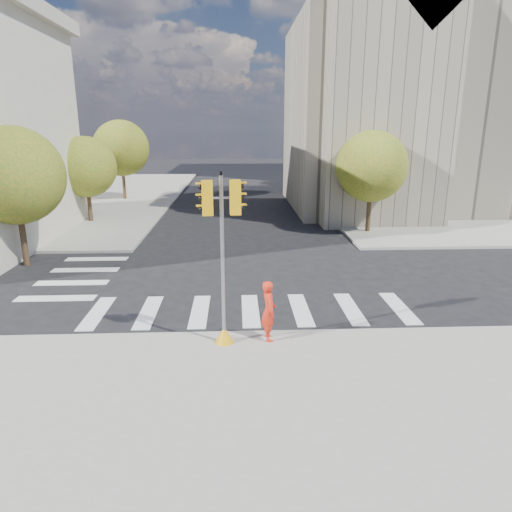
{
  "coord_description": "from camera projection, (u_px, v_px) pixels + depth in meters",
  "views": [
    {
      "loc": [
        -0.56,
        -17.11,
        6.3
      ],
      "look_at": [
        0.09,
        -2.28,
        2.1
      ],
      "focal_mm": 32.0,
      "sensor_mm": 36.0,
      "label": 1
    }
  ],
  "objects": [
    {
      "name": "civic_building",
      "position": [
        444.0,
        114.0,
        35.25
      ],
      "size": [
        26.0,
        16.0,
        19.39
      ],
      "color": "gray",
      "rests_on": "ground"
    },
    {
      "name": "photographer",
      "position": [
        269.0,
        311.0,
        13.49
      ],
      "size": [
        0.52,
        0.72,
        1.84
      ],
      "primitive_type": "imported",
      "rotation": [
        0.0,
        0.0,
        1.7
      ],
      "color": "red",
      "rests_on": "sidewalk_near"
    },
    {
      "name": "tree_lw_mid",
      "position": [
        86.0,
        167.0,
        30.18
      ],
      "size": [
        4.0,
        4.0,
        5.77
      ],
      "color": "#382616",
      "rests_on": "ground"
    },
    {
      "name": "lamp_near",
      "position": [
        362.0,
        154.0,
        30.74
      ],
      "size": [
        0.35,
        0.18,
        8.11
      ],
      "color": "black",
      "rests_on": "sidewalk_far_right"
    },
    {
      "name": "office_tower",
      "position": [
        420.0,
        53.0,
        55.4
      ],
      "size": [
        20.0,
        18.0,
        30.0
      ],
      "primitive_type": "cube",
      "color": "#9EA0A3",
      "rests_on": "ground"
    },
    {
      "name": "ground",
      "position": [
        251.0,
        291.0,
        18.19
      ],
      "size": [
        160.0,
        160.0,
        0.0
      ],
      "primitive_type": "plane",
      "color": "black",
      "rests_on": "ground"
    },
    {
      "name": "tree_re_far",
      "position": [
        309.0,
        150.0,
        50.13
      ],
      "size": [
        4.0,
        4.0,
        5.88
      ],
      "color": "#382616",
      "rests_on": "ground"
    },
    {
      "name": "tree_re_mid",
      "position": [
        331.0,
        151.0,
        38.47
      ],
      "size": [
        4.6,
        4.6,
        6.66
      ],
      "color": "#382616",
      "rests_on": "ground"
    },
    {
      "name": "tree_lw_near",
      "position": [
        14.0,
        176.0,
        20.45
      ],
      "size": [
        4.4,
        4.4,
        6.41
      ],
      "color": "#382616",
      "rests_on": "ground"
    },
    {
      "name": "sidewalk_far_right",
      "position": [
        449.0,
        194.0,
        44.0
      ],
      "size": [
        28.0,
        40.0,
        0.15
      ],
      "primitive_type": "cube",
      "color": "gray",
      "rests_on": "ground"
    },
    {
      "name": "sidewalk_far_left",
      "position": [
        27.0,
        197.0,
        42.32
      ],
      "size": [
        28.0,
        40.0,
        0.15
      ],
      "primitive_type": "cube",
      "color": "gray",
      "rests_on": "ground"
    },
    {
      "name": "traffic_signal",
      "position": [
        223.0,
        273.0,
        12.95
      ],
      "size": [
        1.08,
        0.56,
        5.02
      ],
      "rotation": [
        0.0,
        0.0,
        0.11
      ],
      "color": "#DB9A0B",
      "rests_on": "sidewalk_near"
    },
    {
      "name": "tree_lw_far",
      "position": [
        121.0,
        148.0,
        39.58
      ],
      "size": [
        4.8,
        4.8,
        6.95
      ],
      "color": "#382616",
      "rests_on": "ground"
    },
    {
      "name": "tree_re_near",
      "position": [
        372.0,
        167.0,
        27.01
      ],
      "size": [
        4.2,
        4.2,
        6.16
      ],
      "color": "#382616",
      "rests_on": "ground"
    },
    {
      "name": "lamp_far",
      "position": [
        324.0,
        146.0,
        44.19
      ],
      "size": [
        0.35,
        0.18,
        8.11
      ],
      "color": "black",
      "rests_on": "sidewalk_far_right"
    }
  ]
}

